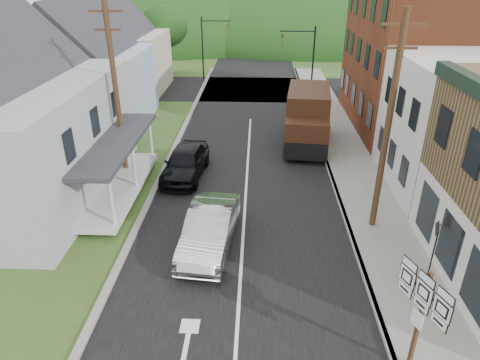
# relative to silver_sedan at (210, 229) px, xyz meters

# --- Properties ---
(ground) EXTENTS (120.00, 120.00, 0.00)m
(ground) POSITION_rel_silver_sedan_xyz_m (1.30, -1.75, -0.83)
(ground) COLOR #2D4719
(ground) RESTS_ON ground
(road) EXTENTS (9.00, 90.00, 0.02)m
(road) POSITION_rel_silver_sedan_xyz_m (1.30, 8.25, -0.83)
(road) COLOR black
(road) RESTS_ON ground
(cross_road) EXTENTS (60.00, 9.00, 0.02)m
(cross_road) POSITION_rel_silver_sedan_xyz_m (1.30, 25.25, -0.83)
(cross_road) COLOR black
(cross_road) RESTS_ON ground
(sidewalk_right) EXTENTS (2.80, 55.00, 0.15)m
(sidewalk_right) POSITION_rel_silver_sedan_xyz_m (7.20, 6.25, -0.75)
(sidewalk_right) COLOR slate
(sidewalk_right) RESTS_ON ground
(curb_right) EXTENTS (0.20, 55.00, 0.15)m
(curb_right) POSITION_rel_silver_sedan_xyz_m (5.85, 6.25, -0.75)
(curb_right) COLOR slate
(curb_right) RESTS_ON ground
(curb_left) EXTENTS (0.30, 55.00, 0.12)m
(curb_left) POSITION_rel_silver_sedan_xyz_m (-3.35, 6.25, -0.77)
(curb_left) COLOR slate
(curb_left) RESTS_ON ground
(storefront_red) EXTENTS (8.00, 12.00, 10.00)m
(storefront_red) POSITION_rel_silver_sedan_xyz_m (12.60, 15.25, 4.17)
(storefront_red) COLOR brown
(storefront_red) RESTS_ON ground
(house_blue) EXTENTS (7.14, 8.16, 7.28)m
(house_blue) POSITION_rel_silver_sedan_xyz_m (-9.70, 15.25, 2.87)
(house_blue) COLOR #95B1CB
(house_blue) RESTS_ON ground
(house_cream) EXTENTS (7.14, 8.16, 7.28)m
(house_cream) POSITION_rel_silver_sedan_xyz_m (-10.20, 24.25, 2.87)
(house_cream) COLOR #BFB294
(house_cream) RESTS_ON ground
(utility_pole_right) EXTENTS (1.60, 0.26, 9.00)m
(utility_pole_right) POSITION_rel_silver_sedan_xyz_m (6.90, 1.75, 3.83)
(utility_pole_right) COLOR #472D19
(utility_pole_right) RESTS_ON ground
(utility_pole_left) EXTENTS (1.60, 0.26, 9.00)m
(utility_pole_left) POSITION_rel_silver_sedan_xyz_m (-5.20, 6.25, 3.83)
(utility_pole_left) COLOR #472D19
(utility_pole_left) RESTS_ON ground
(traffic_signal_right) EXTENTS (2.87, 0.20, 6.00)m
(traffic_signal_right) POSITION_rel_silver_sedan_xyz_m (5.61, 21.75, 2.93)
(traffic_signal_right) COLOR black
(traffic_signal_right) RESTS_ON ground
(traffic_signal_left) EXTENTS (2.87, 0.20, 6.00)m
(traffic_signal_left) POSITION_rel_silver_sedan_xyz_m (-3.00, 28.75, 2.93)
(traffic_signal_left) COLOR black
(traffic_signal_left) RESTS_ON ground
(tree_left_d) EXTENTS (4.80, 4.80, 6.94)m
(tree_left_d) POSITION_rel_silver_sedan_xyz_m (-7.70, 30.25, 4.06)
(tree_left_d) COLOR #382616
(tree_left_d) RESTS_ON ground
(forested_ridge) EXTENTS (90.00, 30.00, 16.00)m
(forested_ridge) POSITION_rel_silver_sedan_xyz_m (1.30, 53.25, -0.83)
(forested_ridge) COLOR black
(forested_ridge) RESTS_ON ground
(silver_sedan) EXTENTS (2.22, 5.16, 1.65)m
(silver_sedan) POSITION_rel_silver_sedan_xyz_m (0.00, 0.00, 0.00)
(silver_sedan) COLOR #A2A1A6
(silver_sedan) RESTS_ON ground
(dark_sedan) EXTENTS (2.36, 5.01, 1.66)m
(dark_sedan) POSITION_rel_silver_sedan_xyz_m (-2.00, 6.46, 0.00)
(dark_sedan) COLOR black
(dark_sedan) RESTS_ON ground
(delivery_van) EXTENTS (3.19, 6.48, 3.49)m
(delivery_van) POSITION_rel_silver_sedan_xyz_m (4.92, 11.31, 0.94)
(delivery_van) COLOR black
(delivery_van) RESTS_ON ground
(route_sign_cluster) EXTENTS (0.73, 1.73, 3.21)m
(route_sign_cluster) POSITION_rel_silver_sedan_xyz_m (6.19, -5.62, 1.40)
(route_sign_cluster) COLOR #472D19
(route_sign_cluster) RESTS_ON sidewalk_right
(warning_sign) EXTENTS (0.15, 0.65, 2.36)m
(warning_sign) POSITION_rel_silver_sedan_xyz_m (8.08, -1.69, 0.83)
(warning_sign) COLOR black
(warning_sign) RESTS_ON sidewalk_right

